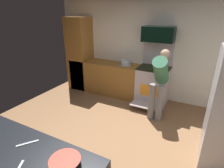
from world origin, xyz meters
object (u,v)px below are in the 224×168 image
person_cook (160,80)px  stock_pot (126,63)px  oven_range (153,84)px  microwave (159,34)px  mixing_bowl_prep (65,162)px

person_cook → stock_pot: bearing=148.9°
person_cook → stock_pot: size_ratio=5.03×
oven_range → stock_pot: (-0.78, 0.01, 0.46)m
microwave → person_cook: size_ratio=0.50×
oven_range → person_cook: bearing=-65.9°
mixing_bowl_prep → stock_pot: 3.43m
mixing_bowl_prep → stock_pot: stock_pot is taller
microwave → mixing_bowl_prep: size_ratio=2.53×
person_cook → microwave: bearing=111.3°
oven_range → mixing_bowl_prep: (0.04, -3.32, 0.42)m
person_cook → stock_pot: 1.24m
oven_range → person_cook: size_ratio=1.06×
microwave → mixing_bowl_prep: microwave is taller
microwave → mixing_bowl_prep: bearing=-89.2°
person_cook → stock_pot: (-1.06, 0.64, 0.09)m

